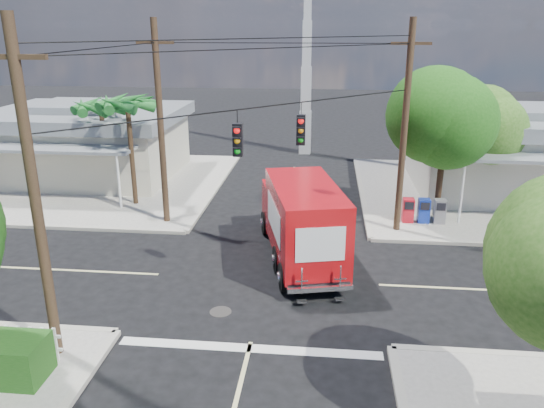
# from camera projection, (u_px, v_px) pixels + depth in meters

# --- Properties ---
(ground) EXTENTS (120.00, 120.00, 0.00)m
(ground) POSITION_uv_depth(u_px,v_px,m) (266.00, 280.00, 19.06)
(ground) COLOR black
(ground) RESTS_ON ground
(sidewalk_ne) EXTENTS (14.12, 14.12, 0.14)m
(sidewalk_ne) POSITION_uv_depth(u_px,v_px,m) (492.00, 195.00, 28.23)
(sidewalk_ne) COLOR gray
(sidewalk_ne) RESTS_ON ground
(sidewalk_nw) EXTENTS (14.12, 14.12, 0.14)m
(sidewalk_nw) POSITION_uv_depth(u_px,v_px,m) (99.00, 184.00, 30.35)
(sidewalk_nw) COLOR gray
(sidewalk_nw) RESTS_ON ground
(road_markings) EXTENTS (32.00, 32.00, 0.01)m
(road_markings) POSITION_uv_depth(u_px,v_px,m) (261.00, 299.00, 17.67)
(road_markings) COLOR beige
(road_markings) RESTS_ON ground
(building_ne) EXTENTS (11.80, 10.20, 4.50)m
(building_ne) POSITION_uv_depth(u_px,v_px,m) (523.00, 150.00, 28.38)
(building_ne) COLOR beige
(building_ne) RESTS_ON sidewalk_ne
(building_nw) EXTENTS (10.80, 10.20, 4.30)m
(building_nw) POSITION_uv_depth(u_px,v_px,m) (88.00, 140.00, 31.26)
(building_nw) COLOR beige
(building_nw) RESTS_ON sidewalk_nw
(radio_tower) EXTENTS (0.80, 0.80, 17.00)m
(radio_tower) POSITION_uv_depth(u_px,v_px,m) (306.00, 72.00, 36.05)
(radio_tower) COLOR silver
(radio_tower) RESTS_ON ground
(tree_ne_front) EXTENTS (4.21, 4.14, 6.66)m
(tree_ne_front) POSITION_uv_depth(u_px,v_px,m) (447.00, 119.00, 23.20)
(tree_ne_front) COLOR #422D1C
(tree_ne_front) RESTS_ON sidewalk_ne
(tree_ne_back) EXTENTS (3.77, 3.66, 5.82)m
(tree_ne_back) POSITION_uv_depth(u_px,v_px,m) (492.00, 125.00, 25.20)
(tree_ne_back) COLOR #422D1C
(tree_ne_back) RESTS_ON sidewalk_ne
(palm_nw_front) EXTENTS (3.01, 3.08, 5.59)m
(palm_nw_front) POSITION_uv_depth(u_px,v_px,m) (127.00, 106.00, 25.24)
(palm_nw_front) COLOR #422D1C
(palm_nw_front) RESTS_ON sidewalk_nw
(palm_nw_back) EXTENTS (3.01, 3.08, 5.19)m
(palm_nw_back) POSITION_uv_depth(u_px,v_px,m) (101.00, 108.00, 26.96)
(palm_nw_back) COLOR #422D1C
(palm_nw_back) RESTS_ON sidewalk_nw
(utility_poles) EXTENTS (12.00, 10.68, 9.00)m
(utility_poles) POSITION_uv_depth(u_px,v_px,m) (228.00, 142.00, 19.23)
(utility_poles) COLOR #473321
(utility_poles) RESTS_ON ground
(vending_boxes) EXTENTS (1.90, 0.50, 1.10)m
(vending_boxes) POSITION_uv_depth(u_px,v_px,m) (424.00, 211.00, 24.05)
(vending_boxes) COLOR red
(vending_boxes) RESTS_ON sidewalk_ne
(delivery_truck) EXTENTS (3.81, 7.66, 3.19)m
(delivery_truck) POSITION_uv_depth(u_px,v_px,m) (301.00, 220.00, 20.25)
(delivery_truck) COLOR black
(delivery_truck) RESTS_ON ground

